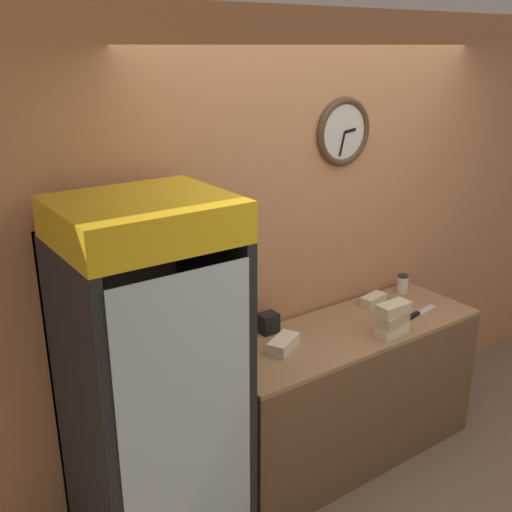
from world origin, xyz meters
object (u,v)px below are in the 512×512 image
object	(u,v)px
sandwich_stack_middle	(393,319)
sandwich_stack_top	(394,309)
sandwich_flat_left	(283,344)
beverage_cooler	(146,373)
chefs_knife	(418,314)
condiment_jar	(402,284)
sandwich_flat_right	(374,300)
sandwich_stack_bottom	(392,330)
napkin_dispenser	(268,323)

from	to	relation	value
sandwich_stack_middle	sandwich_stack_top	bearing A→B (deg)	0.00
sandwich_stack_top	sandwich_flat_left	xyz separation A→B (m)	(-0.63, 0.23, -0.13)
beverage_cooler	chefs_knife	size ratio (longest dim) A/B	6.23
chefs_knife	condiment_jar	distance (m)	0.37
sandwich_flat_right	chefs_knife	distance (m)	0.30
sandwich_stack_bottom	sandwich_flat_left	xyz separation A→B (m)	(-0.63, 0.23, 0.00)
sandwich_stack_bottom	sandwich_stack_top	size ratio (longest dim) A/B	1.02
sandwich_stack_bottom	sandwich_flat_right	world-z (taller)	sandwich_stack_bottom
beverage_cooler	chefs_knife	distance (m)	1.82
napkin_dispenser	sandwich_stack_bottom	bearing A→B (deg)	-37.64
beverage_cooler	sandwich_flat_right	size ratio (longest dim) A/B	9.44
sandwich_stack_middle	napkin_dispenser	world-z (taller)	sandwich_stack_middle
sandwich_stack_middle	sandwich_flat_left	distance (m)	0.67
sandwich_stack_bottom	beverage_cooler	bearing A→B (deg)	172.16
condiment_jar	sandwich_flat_left	bearing A→B (deg)	-171.23
sandwich_stack_middle	sandwich_stack_bottom	bearing A→B (deg)	0.00
beverage_cooler	condiment_jar	world-z (taller)	beverage_cooler
sandwich_stack_top	condiment_jar	world-z (taller)	sandwich_stack_top
condiment_jar	napkin_dispenser	distance (m)	1.12
sandwich_stack_bottom	sandwich_stack_middle	xyz separation A→B (m)	(0.00, 0.00, 0.07)
sandwich_flat_right	napkin_dispenser	bearing A→B (deg)	175.40
chefs_knife	sandwich_stack_middle	bearing A→B (deg)	-164.03
sandwich_stack_bottom	sandwich_stack_middle	distance (m)	0.07
sandwich_flat_right	sandwich_stack_bottom	bearing A→B (deg)	-121.91
sandwich_stack_top	sandwich_flat_left	size ratio (longest dim) A/B	0.85
sandwich_stack_middle	sandwich_flat_left	world-z (taller)	sandwich_stack_middle
beverage_cooler	condiment_jar	distance (m)	2.02
sandwich_stack_bottom	sandwich_stack_middle	bearing A→B (deg)	0.00
beverage_cooler	sandwich_stack_bottom	size ratio (longest dim) A/B	9.03
sandwich_stack_top	sandwich_stack_middle	bearing A→B (deg)	0.00
beverage_cooler	sandwich_flat_left	world-z (taller)	beverage_cooler
sandwich_stack_bottom	sandwich_flat_right	size ratio (longest dim) A/B	1.05
beverage_cooler	sandwich_stack_bottom	xyz separation A→B (m)	(1.47, -0.20, -0.11)
beverage_cooler	condiment_jar	bearing A→B (deg)	5.82
napkin_dispenser	condiment_jar	bearing A→B (deg)	-1.87
beverage_cooler	sandwich_stack_top	size ratio (longest dim) A/B	9.20
sandwich_stack_top	condiment_jar	xyz separation A→B (m)	(0.54, 0.41, -0.11)
sandwich_stack_bottom	chefs_knife	world-z (taller)	sandwich_stack_bottom
condiment_jar	chefs_knife	bearing A→B (deg)	-122.84
sandwich_stack_bottom	condiment_jar	bearing A→B (deg)	36.92
sandwich_stack_middle	sandwich_flat_right	world-z (taller)	sandwich_stack_middle
sandwich_stack_middle	napkin_dispenser	xyz separation A→B (m)	(-0.57, 0.44, -0.04)
chefs_knife	sandwich_flat_left	bearing A→B (deg)	172.49
sandwich_stack_top	sandwich_flat_right	world-z (taller)	sandwich_stack_top
beverage_cooler	sandwich_stack_top	world-z (taller)	beverage_cooler
chefs_knife	napkin_dispenser	world-z (taller)	napkin_dispenser
sandwich_flat_left	condiment_jar	world-z (taller)	condiment_jar
beverage_cooler	sandwich_stack_top	xyz separation A→B (m)	(1.47, -0.20, 0.02)
sandwich_flat_left	chefs_knife	bearing A→B (deg)	-7.51
beverage_cooler	sandwich_flat_right	world-z (taller)	beverage_cooler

